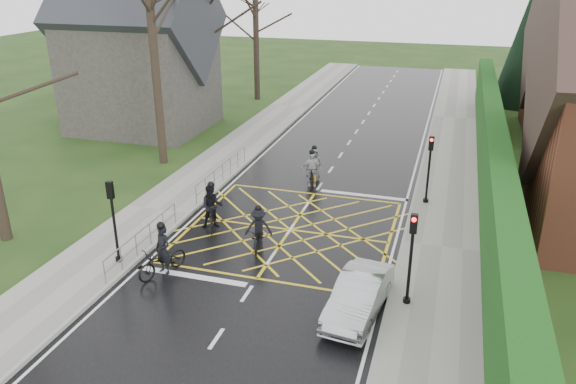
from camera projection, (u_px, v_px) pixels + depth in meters
The scene contains 21 objects.
ground at pixel (290, 230), 22.90m from camera, with size 120.00×120.00×0.00m, color #183210.
road at pixel (290, 230), 22.90m from camera, with size 9.00×80.00×0.01m, color black.
sidewalk_right at pixel (442, 248), 21.26m from camera, with size 3.00×80.00×0.15m, color gray.
sidewalk_left at pixel (159, 211), 24.47m from camera, with size 3.00×80.00×0.15m, color gray.
stone_wall at pixel (487, 190), 26.01m from camera, with size 0.50×38.00×0.70m, color slate.
hedge at pixel (492, 154), 25.34m from camera, with size 0.90×38.00×2.80m, color #103D11.
conifer at pixel (531, 38), 41.16m from camera, with size 4.60×4.60×10.00m.
church at pixel (139, 52), 35.28m from camera, with size 8.80×7.80×11.00m.
tree_near at pixel (150, 11), 27.63m from camera, with size 9.24×9.24×11.44m.
tree_far at pixel (255, 5), 42.15m from camera, with size 8.40×8.40×10.40m.
railing_south at pixel (143, 235), 20.75m from camera, with size 0.05×5.04×1.03m.
railing_north at pixel (222, 169), 27.39m from camera, with size 0.05×6.04×1.03m.
traffic_light_ne at pixel (429, 170), 24.62m from camera, with size 0.24×0.31×3.21m.
traffic_light_se at pixel (410, 260), 17.18m from camera, with size 0.24×0.31×3.21m.
traffic_light_sw at pixel (114, 223), 19.65m from camera, with size 0.24×0.31×3.21m.
cyclist_rear at pixel (163, 258), 19.42m from camera, with size 1.44×2.15×1.98m.
cyclist_back at pixel (212, 211), 22.80m from camera, with size 1.33×2.07×2.02m.
cyclist_mid at pixel (258, 233), 21.23m from camera, with size 1.16×1.90×1.75m.
cyclist_front at pixel (311, 173), 27.09m from camera, with size 1.08×1.94×1.87m.
cyclist_lead at pixel (314, 168), 27.87m from camera, with size 1.28×1.98×1.82m.
car at pixel (359, 296), 17.23m from camera, with size 1.33×3.81×1.25m, color #ABADB2.
Camera 1 is at (5.87, -19.75, 10.10)m, focal length 35.00 mm.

